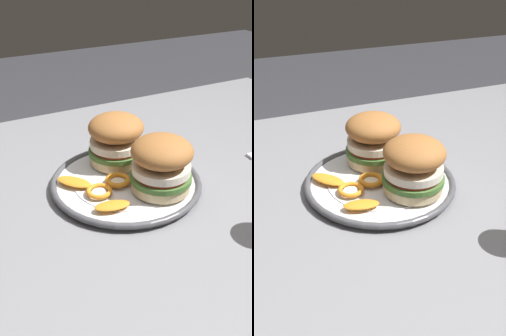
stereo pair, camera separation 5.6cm
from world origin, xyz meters
TOP-DOWN VIEW (x-y plane):
  - dining_table at (0.00, 0.00)m, footprint 1.24×0.92m
  - dinner_plate at (0.07, -0.04)m, footprint 0.28×0.28m
  - sandwich_half_left at (0.06, -0.11)m, footprint 0.13×0.13m
  - sandwich_half_right at (0.03, 0.01)m, footprint 0.13×0.13m
  - orange_peel_curled at (0.14, -0.02)m, footprint 0.06×0.06m
  - orange_peel_strip_long at (0.13, 0.03)m, footprint 0.07×0.04m
  - orange_peel_strip_short at (0.16, -0.07)m, footprint 0.07×0.07m
  - orange_peel_small_curl at (0.09, -0.04)m, footprint 0.05×0.05m

SIDE VIEW (x-z plane):
  - dining_table at x=0.00m, z-range 0.26..0.97m
  - dinner_plate at x=0.07m, z-range 0.71..0.73m
  - orange_peel_curled at x=0.14m, z-range 0.73..0.73m
  - orange_peel_strip_long at x=0.13m, z-range 0.73..0.73m
  - orange_peel_strip_short at x=0.16m, z-range 0.73..0.73m
  - orange_peel_small_curl at x=0.09m, z-range 0.73..0.74m
  - sandwich_half_left at x=0.06m, z-range 0.73..0.83m
  - sandwich_half_right at x=0.03m, z-range 0.73..0.83m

